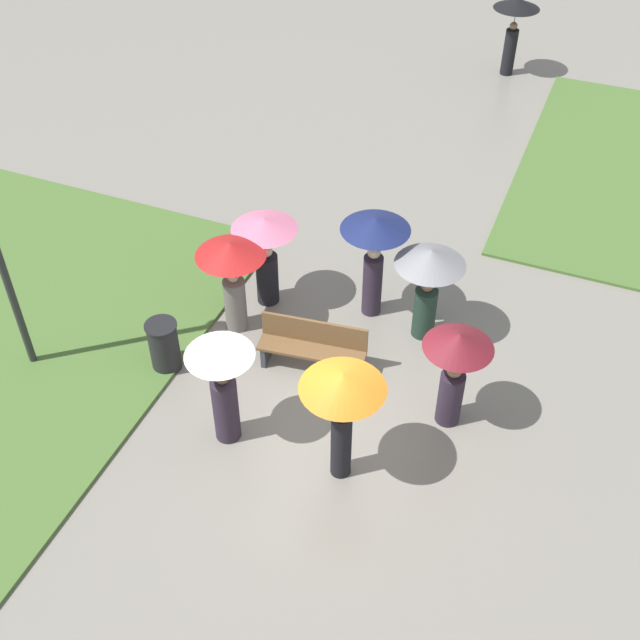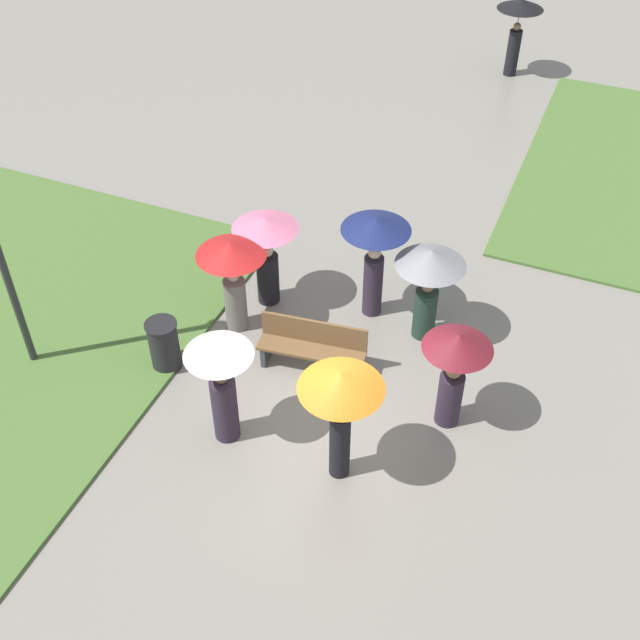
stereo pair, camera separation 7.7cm
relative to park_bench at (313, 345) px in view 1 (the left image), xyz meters
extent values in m
plane|color=gray|center=(0.53, -0.96, -0.47)|extent=(90.00, 90.00, 0.00)
cube|color=brown|center=(0.01, -0.07, -0.04)|extent=(1.79, 0.64, 0.05)
cube|color=brown|center=(-0.01, 0.11, 0.21)|extent=(1.74, 0.27, 0.45)
cube|color=#383D42|center=(-0.76, -0.17, -0.27)|extent=(0.13, 0.39, 0.40)
cube|color=#383D42|center=(0.78, 0.03, -0.27)|extent=(0.13, 0.39, 0.40)
cylinder|color=#232326|center=(-2.21, -0.92, -0.02)|extent=(0.48, 0.48, 0.90)
cylinder|color=black|center=(-2.21, -0.92, 0.44)|extent=(0.52, 0.52, 0.03)
cylinder|color=#2D2333|center=(2.35, -0.28, 0.01)|extent=(0.51, 0.51, 0.95)
sphere|color=#997051|center=(2.35, -0.28, 0.60)|extent=(0.23, 0.23, 0.23)
cylinder|color=#4C4C4F|center=(2.35, -0.28, 0.89)|extent=(0.02, 0.02, 0.35)
cone|color=maroon|center=(2.35, -0.28, 1.18)|extent=(1.03, 1.03, 0.24)
cylinder|color=black|center=(1.19, -1.83, 0.13)|extent=(0.39, 0.39, 1.20)
sphere|color=tan|center=(1.19, -1.83, 0.83)|extent=(0.20, 0.20, 0.20)
cylinder|color=#4C4C4F|center=(1.19, -1.83, 1.10)|extent=(0.02, 0.02, 0.35)
cone|color=orange|center=(1.19, -1.83, 1.41)|extent=(1.17, 1.17, 0.26)
cylinder|color=black|center=(-1.38, 1.25, 0.02)|extent=(0.40, 0.40, 0.99)
sphere|color=beige|center=(-1.38, 1.25, 0.63)|extent=(0.23, 0.23, 0.23)
cylinder|color=#4C4C4F|center=(-1.38, 1.25, 0.92)|extent=(0.02, 0.02, 0.35)
cone|color=pink|center=(-1.38, 1.25, 1.19)|extent=(1.14, 1.14, 0.20)
cylinder|color=#2D2333|center=(0.43, 1.66, 0.13)|extent=(0.36, 0.36, 1.19)
sphere|color=beige|center=(0.43, 1.66, 0.83)|extent=(0.23, 0.23, 0.23)
cylinder|color=#4C4C4F|center=(0.43, 1.66, 1.12)|extent=(0.02, 0.02, 0.35)
cone|color=navy|center=(0.43, 1.66, 1.41)|extent=(1.17, 1.17, 0.22)
cylinder|color=#2D2333|center=(-0.62, -1.83, 0.10)|extent=(0.40, 0.40, 1.14)
sphere|color=brown|center=(-0.62, -1.83, 0.77)|extent=(0.20, 0.20, 0.20)
cylinder|color=#4C4C4F|center=(-0.62, -1.83, 1.04)|extent=(0.02, 0.02, 0.35)
cone|color=white|center=(-0.62, -1.83, 1.31)|extent=(0.99, 0.99, 0.18)
cylinder|color=#1E3328|center=(1.44, 1.44, 0.01)|extent=(0.44, 0.44, 0.96)
sphere|color=#997051|center=(1.44, 1.44, 0.59)|extent=(0.20, 0.20, 0.20)
cylinder|color=#4C4C4F|center=(1.44, 1.44, 0.86)|extent=(0.02, 0.02, 0.35)
cone|color=gray|center=(1.44, 1.44, 1.17)|extent=(1.16, 1.16, 0.28)
cylinder|color=slate|center=(-1.59, 0.40, 0.03)|extent=(0.53, 0.53, 1.00)
sphere|color=tan|center=(-1.59, 0.40, 0.63)|extent=(0.19, 0.19, 0.19)
cylinder|color=#4C4C4F|center=(-1.59, 0.40, 0.90)|extent=(0.02, 0.02, 0.35)
cone|color=red|center=(-1.59, 0.40, 1.20)|extent=(1.17, 1.17, 0.25)
cylinder|color=black|center=(0.56, 12.07, 0.12)|extent=(0.44, 0.44, 1.19)
sphere|color=#997051|center=(0.56, 12.07, 0.82)|extent=(0.20, 0.20, 0.20)
cylinder|color=#4C4C4F|center=(0.56, 12.07, 1.09)|extent=(0.02, 0.02, 0.35)
cone|color=black|center=(0.56, 12.07, 1.39)|extent=(1.17, 1.17, 0.25)
camera|label=1|loc=(3.62, -8.58, 8.93)|focal=45.00mm
camera|label=2|loc=(3.70, -8.55, 8.93)|focal=45.00mm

